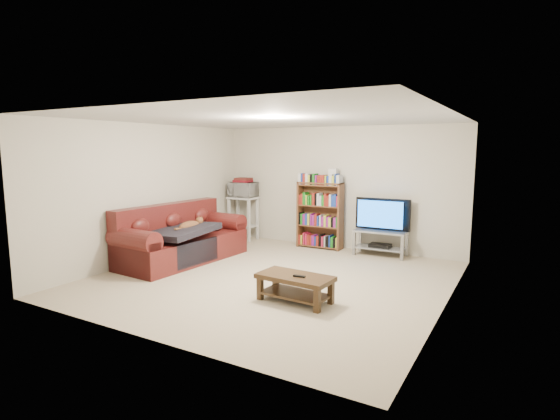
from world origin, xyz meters
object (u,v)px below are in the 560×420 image
Objects in this scene: tv_stand at (380,239)px; bookshelf at (320,214)px; coffee_table at (295,283)px; sofa at (180,241)px.

bookshelf is (-1.25, 0.04, 0.36)m from tv_stand.
bookshelf is at bearing 176.78° from tv_stand.
coffee_table is at bearing -95.68° from tv_stand.
sofa is at bearing 166.35° from coffee_table.
sofa is 3.65m from tv_stand.
bookshelf reaches higher than tv_stand.
bookshelf reaches higher than coffee_table.
coffee_table is 0.76× the size of bookshelf.
tv_stand reaches higher than coffee_table.
bookshelf reaches higher than sofa.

